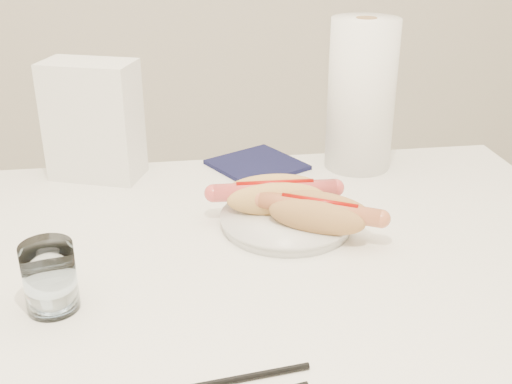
{
  "coord_description": "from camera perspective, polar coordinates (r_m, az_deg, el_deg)",
  "views": [
    {
      "loc": [
        -0.04,
        -0.74,
        1.2
      ],
      "look_at": [
        0.08,
        0.08,
        0.82
      ],
      "focal_mm": 44.67,
      "sensor_mm": 36.0,
      "label": 1
    }
  ],
  "objects": [
    {
      "name": "plate",
      "position": [
        0.97,
        2.76,
        -2.68
      ],
      "size": [
        0.25,
        0.25,
        0.02
      ],
      "primitive_type": "cylinder",
      "rotation": [
        0.0,
        0.0,
        0.35
      ],
      "color": "silver",
      "rests_on": "table"
    },
    {
      "name": "navy_napkin",
      "position": [
        1.19,
        0.08,
        2.45
      ],
      "size": [
        0.2,
        0.2,
        0.01
      ],
      "primitive_type": "cube",
      "rotation": [
        0.0,
        0.0,
        0.5
      ],
      "color": "black",
      "rests_on": "table"
    },
    {
      "name": "paper_towel_roll",
      "position": [
        1.17,
        9.4,
        8.54
      ],
      "size": [
        0.13,
        0.13,
        0.27
      ],
      "primitive_type": "cylinder",
      "rotation": [
        0.0,
        0.0,
        0.04
      ],
      "color": "white",
      "rests_on": "table"
    },
    {
      "name": "hotdog_left",
      "position": [
        0.98,
        1.7,
        -0.29
      ],
      "size": [
        0.19,
        0.08,
        0.05
      ],
      "rotation": [
        0.0,
        0.0,
        -0.04
      ],
      "color": "tan",
      "rests_on": "plate"
    },
    {
      "name": "napkin_box",
      "position": [
        1.15,
        -14.36,
        6.22
      ],
      "size": [
        0.18,
        0.13,
        0.21
      ],
      "primitive_type": "cube",
      "rotation": [
        0.0,
        0.0,
        -0.35
      ],
      "color": "white",
      "rests_on": "table"
    },
    {
      "name": "hotdog_right",
      "position": [
        0.93,
        5.67,
        -1.91
      ],
      "size": [
        0.17,
        0.13,
        0.05
      ],
      "rotation": [
        0.0,
        0.0,
        -0.51
      ],
      "color": "#B88147",
      "rests_on": "plate"
    },
    {
      "name": "table",
      "position": [
        0.9,
        -4.64,
        -10.11
      ],
      "size": [
        1.2,
        0.8,
        0.75
      ],
      "color": "white",
      "rests_on": "ground"
    },
    {
      "name": "water_glass",
      "position": [
        0.8,
        -17.98,
        -7.27
      ],
      "size": [
        0.06,
        0.06,
        0.09
      ],
      "primitive_type": "cylinder",
      "color": "white",
      "rests_on": "table"
    }
  ]
}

